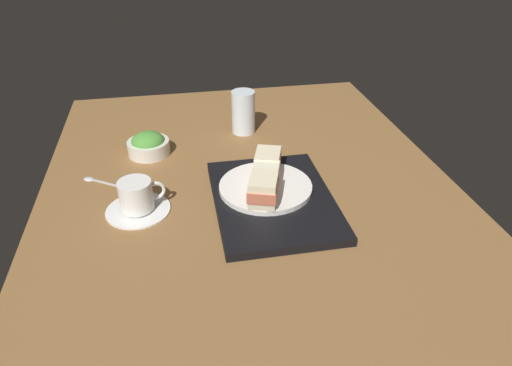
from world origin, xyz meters
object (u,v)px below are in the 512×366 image
sandwich_plate (266,187)px  sandwich_near (263,190)px  sandwich_middle (266,176)px  teaspoon (94,179)px  salad_bowl (148,145)px  coffee_cup (137,199)px  drinking_glass (243,112)px  sandwich_far (268,161)px

sandwich_plate → sandwich_near: size_ratio=2.24×
sandwich_middle → teaspoon: size_ratio=0.96×
sandwich_plate → sandwich_near: 7.72cm
salad_bowl → coffee_cup: coffee_cup is taller
drinking_glass → sandwich_far: bearing=-177.7°
sandwich_near → teaspoon: bearing=60.9°
sandwich_near → sandwich_far: size_ratio=1.03×
teaspoon → sandwich_middle: bearing=-110.3°
sandwich_plate → coffee_cup: size_ratio=1.50×
salad_bowl → coffee_cup: (-27.03, 2.18, 0.43)cm
drinking_glass → teaspoon: (-20.78, 41.10, -5.92)cm
coffee_cup → sandwich_near: bearing=-102.8°
sandwich_plate → drinking_glass: 35.90cm
drinking_glass → teaspoon: 46.43cm
sandwich_middle → salad_bowl: (26.70, 26.96, -2.80)cm
drinking_glass → sandwich_middle: bearing=178.9°
sandwich_near → sandwich_middle: size_ratio=1.04×
sandwich_near → salad_bowl: 41.80cm
salad_bowl → sandwich_near: bearing=-143.0°
salad_bowl → coffee_cup: 27.13cm
sandwich_plate → sandwich_far: size_ratio=2.31×
sandwich_plate → coffee_cup: bearing=90.7°
sandwich_far → salad_bowl: (20.15, 28.82, -2.97)cm
sandwich_middle → sandwich_far: 6.81cm
sandwich_near → sandwich_plate: bearing=-15.9°
drinking_glass → teaspoon: drinking_glass is taller
sandwich_far → coffee_cup: (-6.88, 31.00, -2.53)cm
coffee_cup → drinking_glass: bearing=-39.6°
coffee_cup → salad_bowl: bearing=-4.6°
sandwich_near → coffee_cup: sandwich_near is taller
sandwich_plate → sandwich_near: sandwich_near is taller
sandwich_middle → salad_bowl: bearing=45.3°
sandwich_near → drinking_glass: 42.33cm
sandwich_near → teaspoon: size_ratio=1.00×
sandwich_plate → sandwich_far: sandwich_far is taller
sandwich_far → drinking_glass: (29.16, 1.18, 0.54)cm
sandwich_plate → sandwich_middle: 2.89cm
sandwich_plate → teaspoon: size_ratio=2.24×
salad_bowl → teaspoon: salad_bowl is taller
sandwich_middle → drinking_glass: bearing=-1.1°
sandwich_near → drinking_glass: (42.25, -2.56, -0.04)cm
sandwich_plate → coffee_cup: coffee_cup is taller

